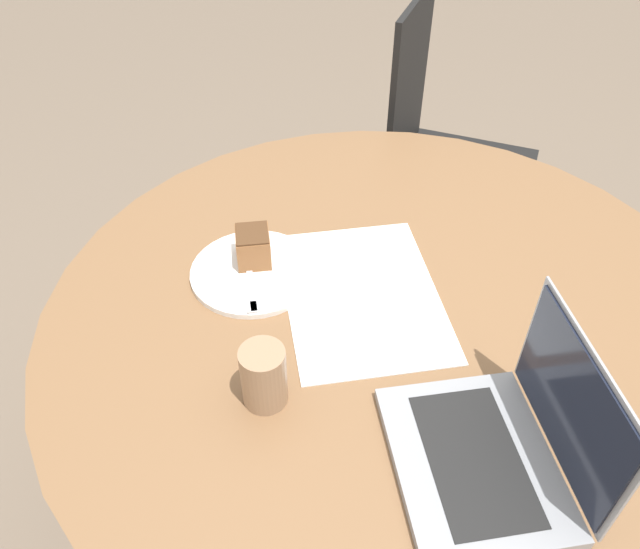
{
  "coord_description": "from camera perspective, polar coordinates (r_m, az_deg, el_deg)",
  "views": [
    {
      "loc": [
        -0.59,
        0.59,
        1.56
      ],
      "look_at": [
        0.11,
        0.08,
        0.76
      ],
      "focal_mm": 35.0,
      "sensor_mm": 36.0,
      "label": 1
    }
  ],
  "objects": [
    {
      "name": "cake_slice",
      "position": [
        1.24,
        -6.12,
        2.56
      ],
      "size": [
        0.1,
        0.09,
        0.07
      ],
      "rotation": [
        0.0,
        0.0,
        5.79
      ],
      "color": "brown",
      "rests_on": "plate"
    },
    {
      "name": "coffee_glass",
      "position": [
        1.0,
        -5.17,
        -9.24
      ],
      "size": [
        0.07,
        0.07,
        0.11
      ],
      "color": "#997556",
      "rests_on": "dining_table"
    },
    {
      "name": "laptop",
      "position": [
        0.98,
        15.96,
        -14.91
      ],
      "size": [
        0.37,
        0.35,
        0.23
      ],
      "rotation": [
        0.0,
        0.0,
        5.81
      ],
      "color": "gray",
      "rests_on": "dining_table"
    },
    {
      "name": "plate",
      "position": [
        1.24,
        -6.1,
        0.25
      ],
      "size": [
        0.25,
        0.25,
        0.01
      ],
      "color": "white",
      "rests_on": "dining_table"
    },
    {
      "name": "fork",
      "position": [
        1.2,
        -6.3,
        -1.19
      ],
      "size": [
        0.16,
        0.09,
        0.0
      ],
      "rotation": [
        0.0,
        0.0,
        8.97
      ],
      "color": "silver",
      "rests_on": "plate"
    },
    {
      "name": "ground_plane",
      "position": [
        1.77,
        4.55,
        -19.43
      ],
      "size": [
        12.0,
        12.0,
        0.0
      ],
      "primitive_type": "plane",
      "color": "#6B5B4C"
    },
    {
      "name": "chair",
      "position": [
        2.03,
        11.01,
        10.41
      ],
      "size": [
        0.58,
        0.58,
        0.97
      ],
      "rotation": [
        0.0,
        0.0,
        8.44
      ],
      "color": "black",
      "rests_on": "ground_plane"
    },
    {
      "name": "dining_table",
      "position": [
        1.26,
        6.04,
        -6.37
      ],
      "size": [
        1.31,
        1.31,
        0.72
      ],
      "color": "brown",
      "rests_on": "ground_plane"
    },
    {
      "name": "paper_document",
      "position": [
        1.2,
        3.82,
        -1.82
      ],
      "size": [
        0.49,
        0.44,
        0.0
      ],
      "rotation": [
        0.0,
        0.0,
        -0.46
      ],
      "color": "white",
      "rests_on": "dining_table"
    }
  ]
}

